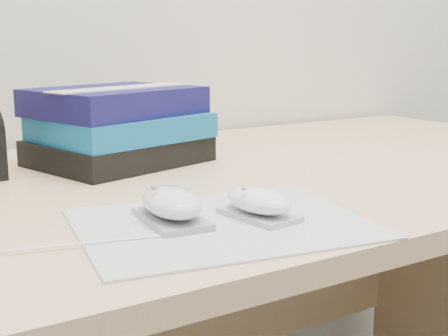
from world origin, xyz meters
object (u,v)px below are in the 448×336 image
mouse_front (259,203)px  mouse_rear (171,205)px  desk (203,294)px  book_stack (118,126)px

mouse_front → mouse_rear: bearing=158.3°
desk → mouse_rear: mouse_rear is taller
mouse_rear → mouse_front: (0.10, -0.04, -0.00)m
mouse_rear → mouse_front: mouse_rear is taller
desk → mouse_front: bearing=-108.5°
mouse_front → book_stack: bearing=90.9°
book_stack → desk: bearing=-39.5°
desk → mouse_rear: bearing=-126.0°
mouse_rear → book_stack: book_stack is taller
book_stack → mouse_rear: bearing=-103.6°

